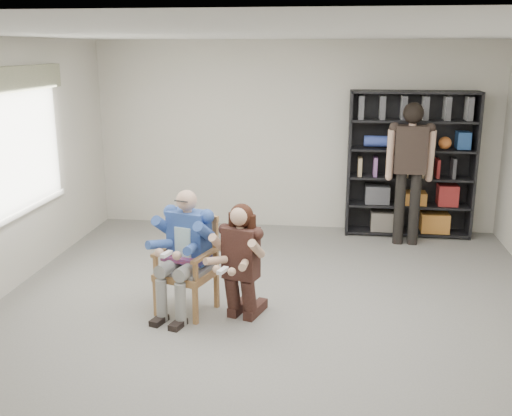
% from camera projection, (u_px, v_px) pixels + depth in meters
% --- Properties ---
extents(room_shell, '(6.00, 7.00, 2.80)m').
position_uv_depth(room_shell, '(269.00, 189.00, 5.60)').
color(room_shell, beige).
rests_on(room_shell, ground).
extents(floor, '(6.00, 7.00, 0.01)m').
position_uv_depth(floor, '(268.00, 326.00, 5.96)').
color(floor, slate).
rests_on(floor, ground).
extents(window_left, '(0.16, 2.00, 1.75)m').
position_uv_depth(window_left, '(23.00, 142.00, 6.86)').
color(window_left, white).
rests_on(window_left, room_shell).
extents(armchair, '(0.73, 0.71, 1.01)m').
position_uv_depth(armchair, '(186.00, 266.00, 6.16)').
color(armchair, olive).
rests_on(armchair, floor).
extents(seated_man, '(0.77, 0.92, 1.31)m').
position_uv_depth(seated_man, '(186.00, 252.00, 6.12)').
color(seated_man, navy).
rests_on(seated_man, floor).
extents(kneeling_woman, '(0.72, 0.92, 1.20)m').
position_uv_depth(kneeling_woman, '(240.00, 264.00, 5.95)').
color(kneeling_woman, '#321916').
rests_on(kneeling_woman, floor).
extents(bookshelf, '(1.80, 0.38, 2.10)m').
position_uv_depth(bookshelf, '(410.00, 165.00, 8.62)').
color(bookshelf, black).
rests_on(bookshelf, floor).
extents(standing_man, '(0.62, 0.36, 1.96)m').
position_uv_depth(standing_man, '(409.00, 176.00, 8.22)').
color(standing_man, '#2C221D').
rests_on(standing_man, floor).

